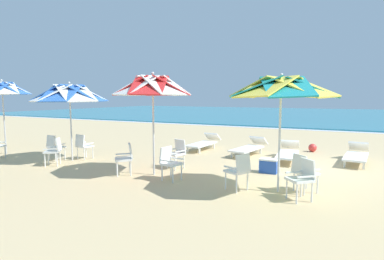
{
  "coord_description": "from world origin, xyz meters",
  "views": [
    {
      "loc": [
        0.96,
        -9.41,
        2.14
      ],
      "look_at": [
        -3.76,
        -0.14,
        1.0
      ],
      "focal_mm": 28.53,
      "sensor_mm": 36.0,
      "label": 1
    }
  ],
  "objects_px": {
    "plastic_chair_4": "(177,152)",
    "beach_umbrella_3": "(2,89)",
    "plastic_chair_3": "(126,157)",
    "cooler_box": "(269,166)",
    "plastic_chair_7": "(83,145)",
    "sun_lounger_0": "(356,155)",
    "plastic_chair_1": "(302,177)",
    "sun_lounger_1": "(288,152)",
    "sun_lounger_3": "(203,143)",
    "beach_umbrella_2": "(70,94)",
    "sun_lounger_2": "(249,147)",
    "plastic_chair_8": "(55,146)",
    "plastic_chair_2": "(239,169)",
    "plastic_chair_5": "(170,161)",
    "plastic_chair_6": "(55,150)",
    "plastic_chair_0": "(303,171)",
    "beach_umbrella_1": "(153,87)",
    "beach_ball": "(313,148)",
    "beach_umbrella_0": "(281,89)"
  },
  "relations": [
    {
      "from": "plastic_chair_1",
      "to": "sun_lounger_0",
      "type": "bearing_deg",
      "value": 76.43
    },
    {
      "from": "plastic_chair_5",
      "to": "plastic_chair_7",
      "type": "xyz_separation_m",
      "value": [
        -4.02,
        0.94,
        0.0
      ]
    },
    {
      "from": "plastic_chair_7",
      "to": "sun_lounger_3",
      "type": "xyz_separation_m",
      "value": [
        2.87,
        3.61,
        -0.22
      ]
    },
    {
      "from": "plastic_chair_6",
      "to": "plastic_chair_1",
      "type": "bearing_deg",
      "value": 0.87
    },
    {
      "from": "plastic_chair_6",
      "to": "plastic_chair_3",
      "type": "bearing_deg",
      "value": 1.97
    },
    {
      "from": "plastic_chair_1",
      "to": "sun_lounger_0",
      "type": "height_order",
      "value": "plastic_chair_1"
    },
    {
      "from": "sun_lounger_3",
      "to": "cooler_box",
      "type": "relative_size",
      "value": 4.34
    },
    {
      "from": "plastic_chair_2",
      "to": "sun_lounger_1",
      "type": "distance_m",
      "value": 3.92
    },
    {
      "from": "plastic_chair_7",
      "to": "beach_ball",
      "type": "relative_size",
      "value": 2.77
    },
    {
      "from": "plastic_chair_4",
      "to": "plastic_chair_8",
      "type": "relative_size",
      "value": 1.0
    },
    {
      "from": "beach_umbrella_2",
      "to": "sun_lounger_1",
      "type": "xyz_separation_m",
      "value": [
        6.45,
        3.28,
        -1.95
      ]
    },
    {
      "from": "plastic_chair_4",
      "to": "beach_umbrella_2",
      "type": "relative_size",
      "value": 0.33
    },
    {
      "from": "sun_lounger_1",
      "to": "plastic_chair_7",
      "type": "bearing_deg",
      "value": -155.2
    },
    {
      "from": "plastic_chair_7",
      "to": "sun_lounger_0",
      "type": "distance_m",
      "value": 9.06
    },
    {
      "from": "plastic_chair_0",
      "to": "beach_umbrella_1",
      "type": "relative_size",
      "value": 0.31
    },
    {
      "from": "plastic_chair_2",
      "to": "cooler_box",
      "type": "relative_size",
      "value": 1.73
    },
    {
      "from": "plastic_chair_1",
      "to": "sun_lounger_1",
      "type": "xyz_separation_m",
      "value": [
        -0.94,
        3.91,
        -0.22
      ]
    },
    {
      "from": "plastic_chair_5",
      "to": "sun_lounger_1",
      "type": "bearing_deg",
      "value": 59.28
    },
    {
      "from": "beach_umbrella_0",
      "to": "plastic_chair_5",
      "type": "height_order",
      "value": "beach_umbrella_0"
    },
    {
      "from": "plastic_chair_6",
      "to": "sun_lounger_3",
      "type": "distance_m",
      "value": 5.56
    },
    {
      "from": "plastic_chair_4",
      "to": "plastic_chair_5",
      "type": "xyz_separation_m",
      "value": [
        0.49,
        -1.25,
        0.0
      ]
    },
    {
      "from": "plastic_chair_4",
      "to": "beach_umbrella_1",
      "type": "bearing_deg",
      "value": -100.21
    },
    {
      "from": "sun_lounger_1",
      "to": "beach_umbrella_1",
      "type": "bearing_deg",
      "value": -129.55
    },
    {
      "from": "beach_umbrella_2",
      "to": "plastic_chair_8",
      "type": "bearing_deg",
      "value": -157.52
    },
    {
      "from": "sun_lounger_2",
      "to": "cooler_box",
      "type": "bearing_deg",
      "value": -61.84
    },
    {
      "from": "plastic_chair_5",
      "to": "sun_lounger_2",
      "type": "xyz_separation_m",
      "value": [
        0.83,
        4.3,
        -0.22
      ]
    },
    {
      "from": "plastic_chair_1",
      "to": "sun_lounger_3",
      "type": "relative_size",
      "value": 0.4
    },
    {
      "from": "sun_lounger_1",
      "to": "sun_lounger_3",
      "type": "height_order",
      "value": "same"
    },
    {
      "from": "sun_lounger_2",
      "to": "sun_lounger_3",
      "type": "xyz_separation_m",
      "value": [
        -1.98,
        0.25,
        0.0
      ]
    },
    {
      "from": "beach_umbrella_1",
      "to": "sun_lounger_0",
      "type": "height_order",
      "value": "beach_umbrella_1"
    },
    {
      "from": "beach_ball",
      "to": "plastic_chair_7",
      "type": "bearing_deg",
      "value": -143.52
    },
    {
      "from": "plastic_chair_0",
      "to": "plastic_chair_8",
      "type": "height_order",
      "value": "same"
    },
    {
      "from": "plastic_chair_4",
      "to": "beach_umbrella_3",
      "type": "height_order",
      "value": "beach_umbrella_3"
    },
    {
      "from": "beach_umbrella_3",
      "to": "sun_lounger_0",
      "type": "xyz_separation_m",
      "value": [
        11.66,
        4.16,
        -2.13
      ]
    },
    {
      "from": "plastic_chair_7",
      "to": "sun_lounger_2",
      "type": "distance_m",
      "value": 5.9
    },
    {
      "from": "beach_umbrella_1",
      "to": "beach_umbrella_3",
      "type": "bearing_deg",
      "value": 179.67
    },
    {
      "from": "plastic_chair_3",
      "to": "plastic_chair_8",
      "type": "relative_size",
      "value": 1.0
    },
    {
      "from": "plastic_chair_1",
      "to": "plastic_chair_7",
      "type": "bearing_deg",
      "value": 172.19
    },
    {
      "from": "plastic_chair_3",
      "to": "beach_ball",
      "type": "bearing_deg",
      "value": 55.39
    },
    {
      "from": "plastic_chair_5",
      "to": "sun_lounger_1",
      "type": "relative_size",
      "value": 0.39
    },
    {
      "from": "plastic_chair_2",
      "to": "plastic_chair_7",
      "type": "height_order",
      "value": "same"
    },
    {
      "from": "plastic_chair_7",
      "to": "beach_ball",
      "type": "xyz_separation_m",
      "value": [
        6.88,
        5.08,
        -0.34
      ]
    },
    {
      "from": "beach_umbrella_2",
      "to": "sun_lounger_2",
      "type": "height_order",
      "value": "beach_umbrella_2"
    },
    {
      "from": "beach_umbrella_3",
      "to": "sun_lounger_1",
      "type": "distance_m",
      "value": 10.48
    },
    {
      "from": "plastic_chair_3",
      "to": "cooler_box",
      "type": "xyz_separation_m",
      "value": [
        3.44,
        2.02,
        -0.3
      ]
    },
    {
      "from": "plastic_chair_7",
      "to": "beach_umbrella_3",
      "type": "bearing_deg",
      "value": -169.25
    },
    {
      "from": "plastic_chair_6",
      "to": "plastic_chair_7",
      "type": "distance_m",
      "value": 1.11
    },
    {
      "from": "plastic_chair_2",
      "to": "plastic_chair_6",
      "type": "height_order",
      "value": "same"
    },
    {
      "from": "beach_umbrella_2",
      "to": "plastic_chair_5",
      "type": "bearing_deg",
      "value": -7.89
    },
    {
      "from": "plastic_chair_2",
      "to": "beach_ball",
      "type": "height_order",
      "value": "plastic_chair_2"
    }
  ]
}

